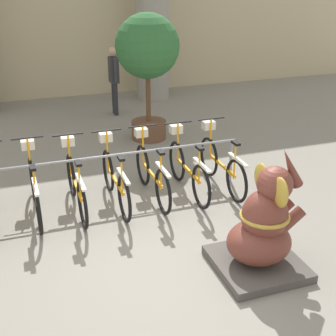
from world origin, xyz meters
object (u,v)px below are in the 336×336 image
Objects in this scene: bicycle_2 at (34,189)px; person_pedestrian at (114,75)px; bicycle_6 at (187,168)px; bicycle_3 at (76,184)px; bicycle_4 at (115,179)px; bicycle_7 at (221,163)px; bicycle_5 at (152,173)px; elephant_statue at (263,230)px; potted_tree at (147,54)px.

person_pedestrian is at bearing 63.23° from bicycle_2.
bicycle_6 is 4.64m from person_pedestrian.
bicycle_6 is at bearing -0.29° from bicycle_3.
bicycle_2 is 1.00× the size of bicycle_4.
bicycle_3 is 1.07× the size of person_pedestrian.
bicycle_7 is (3.01, -0.06, 0.00)m from bicycle_2.
bicycle_5 is 1.12× the size of elephant_statue.
bicycle_5 is at bearing 177.24° from bicycle_6.
bicycle_3 and bicycle_7 have the same top height.
person_pedestrian is (2.29, 4.54, 0.57)m from bicycle_2.
bicycle_2 and bicycle_5 have the same top height.
bicycle_4 is at bearing -103.28° from person_pedestrian.
elephant_statue is 6.87m from person_pedestrian.
elephant_statue reaches higher than bicycle_2.
bicycle_4 is at bearing -1.11° from bicycle_3.
bicycle_2 is 1.00× the size of bicycle_7.
bicycle_2 is 1.21m from bicycle_4.
bicycle_7 is 2.32m from elephant_statue.
person_pedestrian is at bearing 76.72° from bicycle_4.
elephant_statue is at bearing -42.85° from bicycle_2.
elephant_statue is at bearing -87.78° from bicycle_6.
bicycle_7 is (1.20, -0.02, 0.00)m from bicycle_5.
bicycle_2 is at bearing 176.96° from bicycle_4.
bicycle_4 is 1.00× the size of bicycle_6.
elephant_statue is at bearing -50.08° from bicycle_3.
bicycle_2 is at bearing 175.04° from bicycle_3.
potted_tree is at bearing -81.96° from person_pedestrian.
person_pedestrian reaches higher than bicycle_5.
potted_tree reaches higher than bicycle_6.
bicycle_5 is (1.20, 0.02, 0.00)m from bicycle_3.
person_pedestrian is at bearing 83.95° from bicycle_5.
person_pedestrian is 0.63× the size of potted_tree.
bicycle_6 is at bearing 0.11° from bicycle_4.
bicycle_2 is 3.90m from potted_tree.
potted_tree reaches higher than person_pedestrian.
person_pedestrian reaches higher than bicycle_3.
person_pedestrian is at bearing 69.81° from bicycle_3.
bicycle_5 is 1.00× the size of bicycle_6.
potted_tree reaches higher than bicycle_2.
potted_tree is (1.96, 2.65, 1.38)m from bicycle_3.
potted_tree is (0.16, 2.66, 1.38)m from bicycle_6.
bicycle_4 is 0.68× the size of potted_tree.
bicycle_5 is 1.00× the size of bicycle_7.
bicycle_6 is 0.68× the size of potted_tree.
potted_tree is (0.76, 2.63, 1.38)m from bicycle_5.
elephant_statue is (1.89, -2.26, 0.12)m from bicycle_3.
bicycle_3 is 4.93m from person_pedestrian.
bicycle_2 is at bearing -116.77° from person_pedestrian.
bicycle_2 is at bearing 137.15° from elephant_statue.
bicycle_6 is (2.41, -0.06, 0.00)m from bicycle_2.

